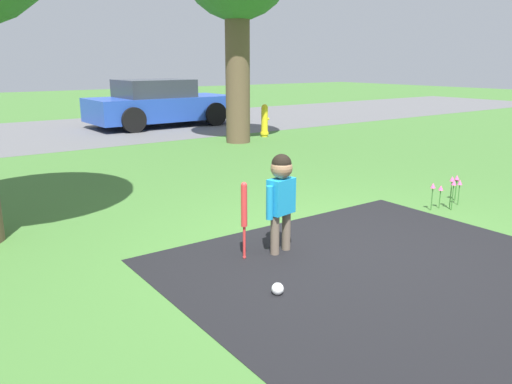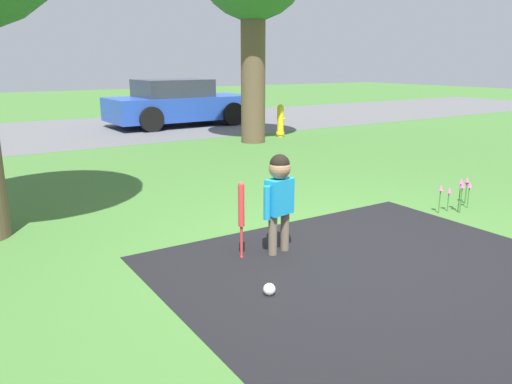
# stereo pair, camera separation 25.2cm
# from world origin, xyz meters

# --- Properties ---
(ground_plane) EXTENTS (60.00, 60.00, 0.00)m
(ground_plane) POSITION_xyz_m (0.00, 0.00, 0.00)
(ground_plane) COLOR #3D6B2D
(street_strip) EXTENTS (40.00, 6.00, 0.01)m
(street_strip) POSITION_xyz_m (0.00, 10.18, 0.00)
(street_strip) COLOR #59595B
(street_strip) RESTS_ON ground
(child) EXTENTS (0.38, 0.20, 0.95)m
(child) POSITION_xyz_m (-0.48, 0.32, 0.62)
(child) COLOR #6B5B4C
(child) RESTS_ON ground
(baseball_bat) EXTENTS (0.06, 0.06, 0.73)m
(baseball_bat) POSITION_xyz_m (-0.85, 0.38, 0.47)
(baseball_bat) COLOR red
(baseball_bat) RESTS_ON ground
(sports_ball) EXTENTS (0.10, 0.10, 0.10)m
(sports_ball) POSITION_xyz_m (-1.06, -0.38, 0.05)
(sports_ball) COLOR white
(sports_ball) RESTS_ON ground
(fire_hydrant) EXTENTS (0.22, 0.20, 0.78)m
(fire_hydrant) POSITION_xyz_m (3.92, 6.50, 0.38)
(fire_hydrant) COLOR yellow
(fire_hydrant) RESTS_ON ground
(parked_car) EXTENTS (4.02, 2.02, 1.29)m
(parked_car) POSITION_xyz_m (2.78, 9.90, 0.61)
(parked_car) COLOR #2347AD
(parked_car) RESTS_ON ground
(flower_bed) EXTENTS (0.73, 0.31, 0.41)m
(flower_bed) POSITION_xyz_m (2.21, 0.31, 0.29)
(flower_bed) COLOR #38702D
(flower_bed) RESTS_ON ground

